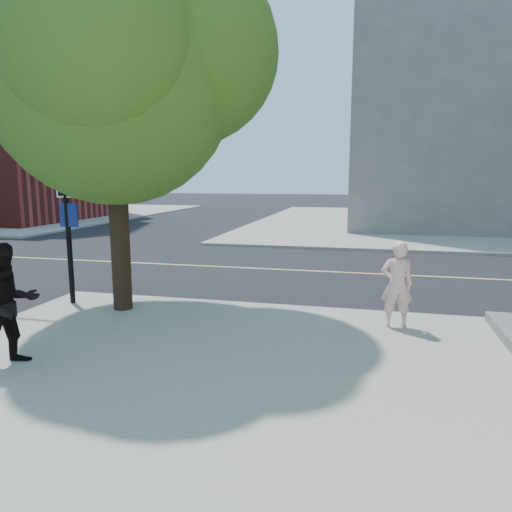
# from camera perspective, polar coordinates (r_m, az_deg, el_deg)

# --- Properties ---
(ground) EXTENTS (140.00, 140.00, 0.00)m
(ground) POSITION_cam_1_polar(r_m,az_deg,el_deg) (12.18, -16.99, -4.89)
(ground) COLOR black
(ground) RESTS_ON ground
(road_ew) EXTENTS (140.00, 9.00, 0.01)m
(road_ew) POSITION_cam_1_polar(r_m,az_deg,el_deg) (16.12, -8.90, -1.09)
(road_ew) COLOR black
(road_ew) RESTS_ON ground
(sidewalk_ne) EXTENTS (29.00, 25.00, 0.12)m
(sidewalk_ne) POSITION_cam_1_polar(r_m,az_deg,el_deg) (32.62, 26.66, 3.46)
(sidewalk_ne) COLOR gray
(sidewalk_ne) RESTS_ON ground
(filler_ne) EXTENTS (18.00, 16.00, 14.00)m
(filler_ne) POSITION_cam_1_polar(r_m,az_deg,el_deg) (33.35, 28.27, 15.64)
(filler_ne) COLOR slate
(filler_ne) RESTS_ON sidewalk_ne
(man_on_phone) EXTENTS (0.65, 0.47, 1.65)m
(man_on_phone) POSITION_cam_1_polar(r_m,az_deg,el_deg) (9.31, 16.60, -3.30)
(man_on_phone) COLOR #FBBEBA
(man_on_phone) RESTS_ON sidewalk_se
(pedestrian) EXTENTS (1.05, 1.13, 1.87)m
(pedestrian) POSITION_cam_1_polar(r_m,az_deg,el_deg) (8.01, -27.64, -5.24)
(pedestrian) COLOR black
(pedestrian) RESTS_ON sidewalk_se
(street_tree) EXTENTS (6.15, 5.59, 8.17)m
(street_tree) POSITION_cam_1_polar(r_m,az_deg,el_deg) (10.59, -16.32, 22.51)
(street_tree) COLOR black
(street_tree) RESTS_ON sidewalk_se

